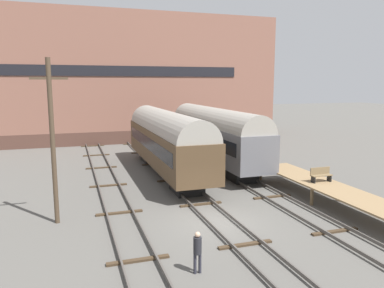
{
  "coord_description": "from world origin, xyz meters",
  "views": [
    {
      "loc": [
        -7.25,
        -17.37,
        7.23
      ],
      "look_at": [
        2.43,
        12.1,
        2.2
      ],
      "focal_mm": 35.0,
      "sensor_mm": 36.0,
      "label": 1
    }
  ],
  "objects_px": {
    "train_car_brown": "(167,139)",
    "bench": "(321,174)",
    "train_car_grey": "(215,133)",
    "person_worker": "(197,249)",
    "utility_pole": "(53,140)"
  },
  "relations": [
    {
      "from": "train_car_grey",
      "to": "train_car_brown",
      "type": "bearing_deg",
      "value": -158.82
    },
    {
      "from": "train_car_brown",
      "to": "bench",
      "type": "relative_size",
      "value": 11.72
    },
    {
      "from": "train_car_brown",
      "to": "utility_pole",
      "type": "bearing_deg",
      "value": -133.62
    },
    {
      "from": "train_car_brown",
      "to": "train_car_grey",
      "type": "distance_m",
      "value": 5.21
    },
    {
      "from": "bench",
      "to": "utility_pole",
      "type": "xyz_separation_m",
      "value": [
        -15.67,
        0.85,
        2.8
      ]
    },
    {
      "from": "person_worker",
      "to": "utility_pole",
      "type": "distance_m",
      "value": 9.62
    },
    {
      "from": "bench",
      "to": "person_worker",
      "type": "bearing_deg",
      "value": -148.18
    },
    {
      "from": "train_car_grey",
      "to": "bench",
      "type": "xyz_separation_m",
      "value": [
        2.69,
        -11.26,
        -1.3
      ]
    },
    {
      "from": "train_car_brown",
      "to": "bench",
      "type": "height_order",
      "value": "train_car_brown"
    },
    {
      "from": "train_car_brown",
      "to": "person_worker",
      "type": "bearing_deg",
      "value": -100.24
    },
    {
      "from": "person_worker",
      "to": "utility_pole",
      "type": "relative_size",
      "value": 0.2
    },
    {
      "from": "train_car_grey",
      "to": "person_worker",
      "type": "distance_m",
      "value": 19.41
    },
    {
      "from": "train_car_brown",
      "to": "train_car_grey",
      "type": "bearing_deg",
      "value": 21.18
    },
    {
      "from": "bench",
      "to": "utility_pole",
      "type": "distance_m",
      "value": 15.94
    },
    {
      "from": "train_car_grey",
      "to": "bench",
      "type": "relative_size",
      "value": 11.92
    }
  ]
}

